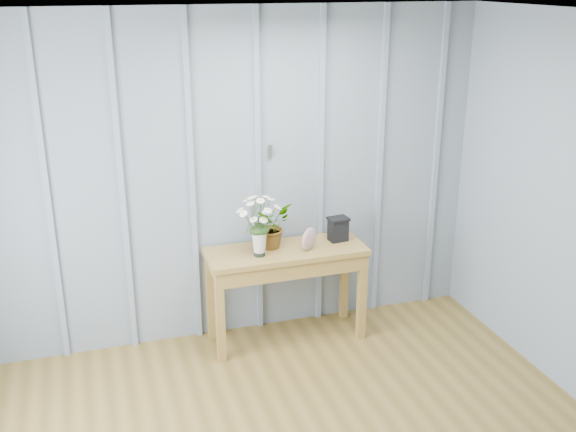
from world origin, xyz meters
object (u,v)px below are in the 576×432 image
object	(u,v)px
daisy_vase	(259,214)
carved_box	(338,229)
sideboard	(286,263)
felt_disc_vessel	(309,239)

from	to	relation	value
daisy_vase	carved_box	xyz separation A→B (m)	(0.66, 0.10, -0.23)
sideboard	felt_disc_vessel	bearing A→B (deg)	-23.08
felt_disc_vessel	carved_box	size ratio (longest dim) A/B	0.93
daisy_vase	felt_disc_vessel	bearing A→B (deg)	-0.98
daisy_vase	carved_box	size ratio (longest dim) A/B	2.75
felt_disc_vessel	daisy_vase	bearing A→B (deg)	142.30
sideboard	felt_disc_vessel	world-z (taller)	felt_disc_vessel
daisy_vase	sideboard	bearing A→B (deg)	15.44
felt_disc_vessel	sideboard	bearing A→B (deg)	120.19
sideboard	daisy_vase	size ratio (longest dim) A/B	2.33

